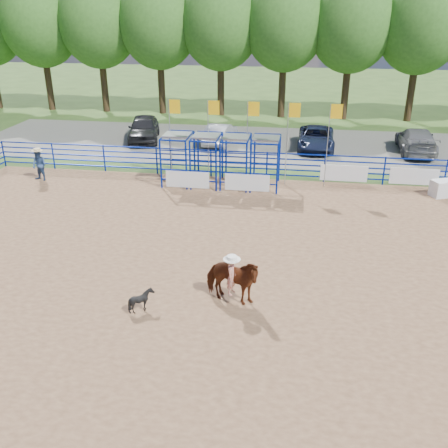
{
  "coord_description": "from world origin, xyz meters",
  "views": [
    {
      "loc": [
        1.58,
        -15.33,
        8.69
      ],
      "look_at": [
        -0.92,
        1.0,
        1.3
      ],
      "focal_mm": 40.0,
      "sensor_mm": 36.0,
      "label": 1
    }
  ],
  "objects": [
    {
      "name": "announcer_table",
      "position": [
        8.82,
        8.8,
        0.42
      ],
      "size": [
        1.66,
        1.23,
        0.8
      ],
      "primitive_type": "cube",
      "rotation": [
        0.0,
        0.0,
        0.4
      ],
      "color": "silver",
      "rests_on": "arena_dirt"
    },
    {
      "name": "car_a",
      "position": [
        -8.84,
        16.91,
        0.83
      ],
      "size": [
        2.99,
        5.15,
        1.65
      ],
      "primitive_type": "imported",
      "rotation": [
        0.0,
        0.0,
        0.23
      ],
      "color": "black",
      "rests_on": "gravel_strip"
    },
    {
      "name": "horse_and_rider",
      "position": [
        -0.2,
        -2.09,
        0.87
      ],
      "size": [
        2.03,
        1.31,
        2.24
      ],
      "color": "#612A13",
      "rests_on": "arena_dirt"
    },
    {
      "name": "perimeter_fence",
      "position": [
        0.0,
        0.0,
        0.75
      ],
      "size": [
        30.1,
        20.1,
        1.5
      ],
      "color": "#072098",
      "rests_on": "ground"
    },
    {
      "name": "car_d",
      "position": [
        8.85,
        16.64,
        0.76
      ],
      "size": [
        2.35,
        5.25,
        1.5
      ],
      "primitive_type": "imported",
      "rotation": [
        0.0,
        0.0,
        3.09
      ],
      "color": "#5E5E60",
      "rests_on": "gravel_strip"
    },
    {
      "name": "car_b",
      "position": [
        -3.6,
        16.89,
        0.68
      ],
      "size": [
        1.87,
        4.18,
        1.33
      ],
      "primitive_type": "imported",
      "rotation": [
        0.0,
        0.0,
        3.03
      ],
      "color": "gray",
      "rests_on": "gravel_strip"
    },
    {
      "name": "chute_assembly",
      "position": [
        -1.9,
        8.84,
        1.26
      ],
      "size": [
        19.32,
        2.41,
        4.2
      ],
      "color": "#072098",
      "rests_on": "ground"
    },
    {
      "name": "ground",
      "position": [
        0.0,
        0.0,
        0.0
      ],
      "size": [
        120.0,
        120.0,
        0.0
      ],
      "primitive_type": "plane",
      "color": "#446327",
      "rests_on": "ground"
    },
    {
      "name": "treeline",
      "position": [
        0.0,
        26.0,
        7.53
      ],
      "size": [
        56.4,
        6.4,
        11.24
      ],
      "color": "#3F2B19",
      "rests_on": "ground"
    },
    {
      "name": "gravel_strip",
      "position": [
        0.0,
        17.0,
        0.01
      ],
      "size": [
        40.0,
        10.0,
        0.01
      ],
      "primitive_type": "cube",
      "color": "slate",
      "rests_on": "ground"
    },
    {
      "name": "spectator_cowboy",
      "position": [
        -11.78,
        7.99,
        0.88
      ],
      "size": [
        0.94,
        0.82,
        1.71
      ],
      "color": "navy",
      "rests_on": "arena_dirt"
    },
    {
      "name": "calf",
      "position": [
        -2.85,
        -2.98,
        0.39
      ],
      "size": [
        0.73,
        0.66,
        0.74
      ],
      "primitive_type": "imported",
      "rotation": [
        0.0,
        0.0,
        1.48
      ],
      "color": "black",
      "rests_on": "arena_dirt"
    },
    {
      "name": "arena_dirt",
      "position": [
        0.0,
        0.0,
        0.01
      ],
      "size": [
        30.0,
        20.0,
        0.02
      ],
      "primitive_type": "cube",
      "color": "#8C6646",
      "rests_on": "ground"
    },
    {
      "name": "car_c",
      "position": [
        2.68,
        16.58,
        0.69
      ],
      "size": [
        2.35,
        4.92,
        1.35
      ],
      "primitive_type": "imported",
      "rotation": [
        0.0,
        0.0,
        -0.02
      ],
      "color": "#141B34",
      "rests_on": "gravel_strip"
    }
  ]
}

